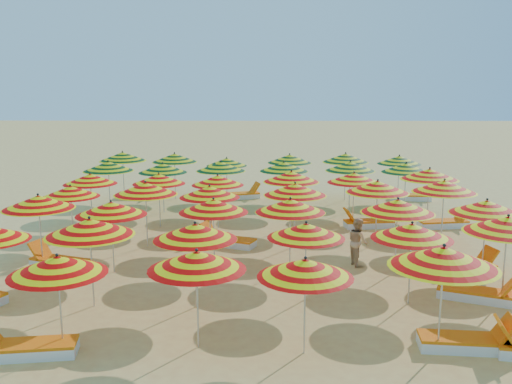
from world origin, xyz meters
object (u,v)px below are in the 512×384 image
at_px(umbrella_3, 305,268).
at_px(umbrella_32, 221,166).
at_px(lounger_6, 464,269).
at_px(lounger_12, 412,197).
at_px(beachgoer_a, 207,205).
at_px(umbrella_2, 197,261).
at_px(umbrella_23, 444,186).
at_px(umbrella_27, 291,177).
at_px(umbrella_15, 290,206).
at_px(umbrella_11, 508,225).
at_px(umbrella_13, 111,209).
at_px(umbrella_10, 412,231).
at_px(umbrella_17, 487,207).
at_px(lounger_0, 27,348).
at_px(beachgoer_b, 358,242).
at_px(umbrella_20, 210,192).
at_px(umbrella_22, 378,187).
at_px(umbrella_18, 70,192).
at_px(lounger_7, 227,241).
at_px(umbrella_14, 214,206).
at_px(umbrella_38, 227,162).
at_px(umbrella_9, 306,231).
at_px(umbrella_29, 430,174).
at_px(umbrella_37, 175,158).
at_px(lounger_11, 241,195).
at_px(lounger_10, 139,195).
at_px(umbrella_7, 90,227).
at_px(lounger_1, 467,342).
at_px(umbrella_4, 444,257).
at_px(lounger_5, 60,262).
at_px(umbrella_33, 284,167).
at_px(umbrella_8, 195,232).
at_px(umbrella_36, 123,157).
at_px(umbrella_26, 218,180).
at_px(umbrella_1, 58,265).
at_px(lounger_4, 478,294).
at_px(umbrella_19, 146,189).
at_px(umbrella_31, 163,168).
at_px(umbrella_40, 346,158).
at_px(umbrella_35, 406,168).
at_px(umbrella_25, 159,179).
at_px(umbrella_34, 350,166).
at_px(umbrella_24, 90,179).
at_px(umbrella_39, 290,159).
at_px(lounger_9, 444,223).
at_px(lounger_8, 368,223).
at_px(umbrella_30, 108,166).

bearing_deg(umbrella_3, umbrella_32, 101.49).
bearing_deg(lounger_6, lounger_12, 70.27).
bearing_deg(beachgoer_a, umbrella_2, 51.89).
bearing_deg(umbrella_23, umbrella_27, 156.35).
bearing_deg(lounger_6, umbrella_15, 162.20).
height_order(umbrella_11, umbrella_13, umbrella_11).
bearing_deg(umbrella_10, umbrella_3, -136.06).
bearing_deg(umbrella_17, lounger_0, -154.63).
distance_m(beachgoer_a, beachgoer_b, 6.30).
bearing_deg(umbrella_20, umbrella_22, 3.68).
relative_size(umbrella_18, lounger_7, 1.29).
height_order(umbrella_14, umbrella_38, umbrella_14).
xyz_separation_m(umbrella_9, umbrella_13, (-4.97, 1.94, 0.07)).
relative_size(umbrella_29, umbrella_37, 1.10).
height_order(umbrella_14, lounger_11, umbrella_14).
relative_size(umbrella_14, lounger_10, 1.42).
height_order(umbrella_7, lounger_1, umbrella_7).
xyz_separation_m(umbrella_4, lounger_5, (-8.86, 4.92, -1.72)).
relative_size(umbrella_2, umbrella_37, 0.96).
xyz_separation_m(umbrella_4, umbrella_33, (-2.48, 12.01, -0.10)).
bearing_deg(umbrella_8, lounger_11, 87.60).
relative_size(umbrella_15, umbrella_36, 1.08).
bearing_deg(umbrella_27, lounger_7, -133.40).
bearing_deg(umbrella_11, lounger_0, -164.27).
bearing_deg(umbrella_8, umbrella_33, 76.82).
distance_m(umbrella_3, umbrella_23, 8.79).
height_order(umbrella_2, umbrella_26, umbrella_2).
height_order(umbrella_1, lounger_4, umbrella_1).
distance_m(umbrella_17, umbrella_32, 10.41).
distance_m(umbrella_19, umbrella_31, 4.76).
bearing_deg(umbrella_32, umbrella_17, -44.11).
xyz_separation_m(umbrella_19, umbrella_22, (7.11, 0.37, 0.01)).
bearing_deg(umbrella_40, umbrella_35, -50.12).
distance_m(umbrella_7, umbrella_25, 7.27).
bearing_deg(lounger_12, lounger_5, -137.77).
relative_size(umbrella_13, umbrella_32, 1.01).
distance_m(umbrella_20, umbrella_26, 2.31).
bearing_deg(umbrella_13, lounger_0, -94.51).
distance_m(umbrella_34, lounger_7, 6.77).
bearing_deg(umbrella_26, umbrella_40, 43.50).
bearing_deg(umbrella_24, lounger_12, 21.53).
relative_size(umbrella_8, lounger_11, 1.33).
bearing_deg(umbrella_37, umbrella_39, 0.14).
relative_size(umbrella_29, umbrella_32, 1.16).
xyz_separation_m(umbrella_11, lounger_9, (0.84, 6.95, -1.69)).
distance_m(umbrella_19, umbrella_36, 7.64).
xyz_separation_m(umbrella_4, umbrella_19, (-6.86, 6.98, -0.05)).
xyz_separation_m(umbrella_2, lounger_12, (7.64, 14.05, -1.58)).
height_order(umbrella_22, lounger_8, umbrella_22).
height_order(umbrella_29, umbrella_30, umbrella_29).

